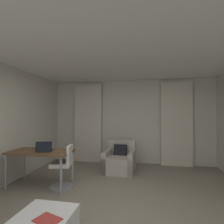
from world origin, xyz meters
name	(u,v)px	position (x,y,z in m)	size (l,w,h in m)	color
ground_plane	(115,219)	(0.00, 0.00, 0.00)	(12.00, 12.00, 0.00)	gray
wall_window	(130,121)	(0.00, 3.03, 1.30)	(5.12, 0.06, 2.60)	beige
ceiling	(115,39)	(0.00, 0.00, 2.63)	(5.12, 6.12, 0.06)	white
curtain_left_panel	(88,123)	(-1.38, 2.90, 1.25)	(0.90, 0.06, 2.50)	beige
curtain_right_panel	(177,124)	(1.38, 2.90, 1.25)	(0.90, 0.06, 2.50)	beige
armchair	(120,161)	(-0.22, 2.13, 0.27)	(0.83, 0.86, 0.80)	#B2A899
desk	(41,154)	(-1.73, 0.84, 0.69)	(1.30, 0.65, 0.75)	brown
desk_chair	(63,169)	(-1.23, 0.87, 0.39)	(0.48, 0.48, 0.88)	gray
laptop	(45,149)	(-1.61, 0.78, 0.80)	(0.38, 0.33, 0.22)	#2D2D33
magazine_open	(48,220)	(-0.63, -0.74, 0.37)	(0.33, 0.28, 0.01)	#B73833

